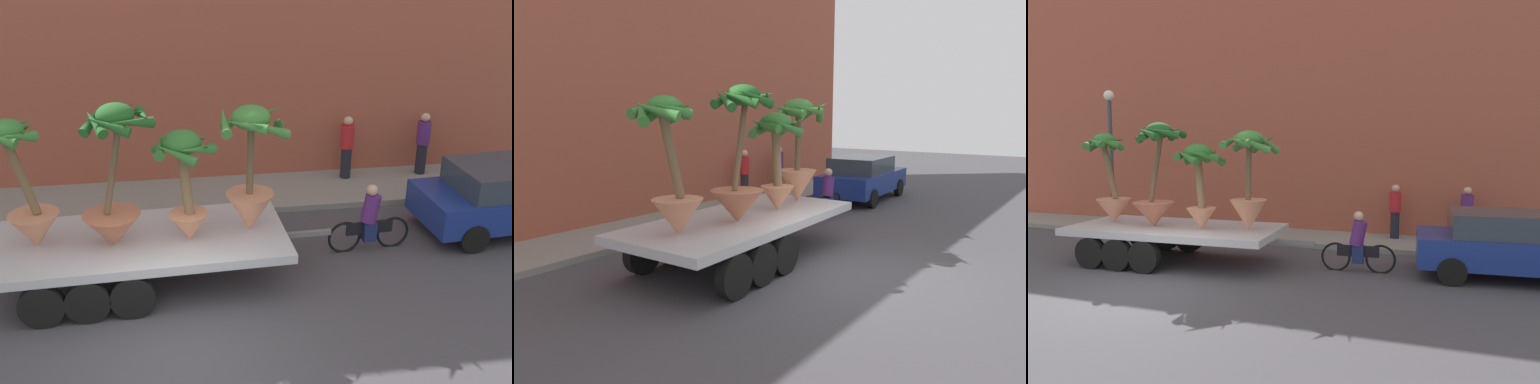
{
  "view_description": "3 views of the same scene",
  "coord_description": "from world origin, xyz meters",
  "views": [
    {
      "loc": [
        -0.04,
        -8.5,
        6.58
      ],
      "look_at": [
        1.6,
        2.51,
        1.69
      ],
      "focal_mm": 43.87,
      "sensor_mm": 36.0,
      "label": 1
    },
    {
      "loc": [
        -8.19,
        -3.96,
        3.15
      ],
      "look_at": [
        0.96,
        2.78,
        1.24
      ],
      "focal_mm": 33.09,
      "sensor_mm": 36.0,
      "label": 2
    },
    {
      "loc": [
        6.02,
        -8.4,
        3.21
      ],
      "look_at": [
        2.12,
        3.1,
        1.9
      ],
      "focal_mm": 32.91,
      "sensor_mm": 36.0,
      "label": 3
    }
  ],
  "objects": [
    {
      "name": "potted_palm_front",
      "position": [
        1.47,
        2.31,
        2.13
      ],
      "size": [
        1.3,
        1.49,
        2.51
      ],
      "color": "tan",
      "rests_on": "flatbed_trailer"
    },
    {
      "name": "pedestrian_far_left",
      "position": [
        4.64,
        6.63,
        1.04
      ],
      "size": [
        0.36,
        0.36,
        1.71
      ],
      "color": "black",
      "rests_on": "sidewalk"
    },
    {
      "name": "building_facade",
      "position": [
        0.0,
        7.8,
        4.61
      ],
      "size": [
        24.0,
        1.2,
        9.23
      ],
      "primitive_type": "cube",
      "color": "#9E4C38",
      "rests_on": "ground"
    },
    {
      "name": "potted_palm_rear",
      "position": [
        -2.64,
        2.24,
        2.03
      ],
      "size": [
        1.32,
        1.19,
        2.46
      ],
      "color": "tan",
      "rests_on": "flatbed_trailer"
    },
    {
      "name": "flatbed_trailer",
      "position": [
        -0.9,
        2.29,
        0.76
      ],
      "size": [
        6.6,
        2.7,
        0.98
      ],
      "color": "#B7BABF",
      "rests_on": "ground"
    },
    {
      "name": "cyclist",
      "position": [
        4.11,
        2.94,
        0.67
      ],
      "size": [
        1.84,
        0.37,
        1.54
      ],
      "color": "black",
      "rests_on": "ground"
    },
    {
      "name": "parked_car",
      "position": [
        7.58,
        3.45,
        0.83
      ],
      "size": [
        4.45,
        2.2,
        1.58
      ],
      "color": "navy",
      "rests_on": "ground"
    },
    {
      "name": "potted_palm_middle",
      "position": [
        0.24,
        2.06,
        2.19
      ],
      "size": [
        1.23,
        1.29,
        2.18
      ],
      "color": "tan",
      "rests_on": "flatbed_trailer"
    },
    {
      "name": "street_lamp",
      "position": [
        -5.05,
        5.3,
        3.23
      ],
      "size": [
        0.36,
        0.36,
        4.83
      ],
      "color": "#383D42",
      "rests_on": "sidewalk"
    },
    {
      "name": "sidewalk",
      "position": [
        0.0,
        6.1,
        0.07
      ],
      "size": [
        24.0,
        2.2,
        0.15
      ],
      "primitive_type": "cube",
      "color": "gray",
      "rests_on": "ground"
    },
    {
      "name": "potted_palm_extra",
      "position": [
        -1.05,
        2.05,
        2.09
      ],
      "size": [
        1.46,
        1.32,
        2.72
      ],
      "color": "#B26647",
      "rests_on": "flatbed_trailer"
    },
    {
      "name": "ground_plane",
      "position": [
        0.0,
        0.0,
        0.0
      ],
      "size": [
        60.0,
        60.0,
        0.0
      ],
      "primitive_type": "plane",
      "color": "#423F44"
    },
    {
      "name": "pedestrian_near_gate",
      "position": [
        6.76,
        6.63,
        1.04
      ],
      "size": [
        0.36,
        0.36,
        1.71
      ],
      "color": "black",
      "rests_on": "sidewalk"
    }
  ]
}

